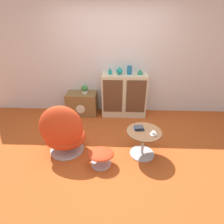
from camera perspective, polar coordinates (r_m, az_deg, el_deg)
ground_plane at (r=3.24m, az=-0.47°, el=-12.10°), size 12.00×12.00×0.00m
wall_back at (r=4.20m, az=0.50°, el=17.02°), size 6.40×0.06×2.60m
sideboard at (r=4.18m, az=3.96°, el=5.54°), size 1.03×0.45×1.01m
tv_console at (r=4.36m, az=-9.71°, el=2.78°), size 0.72×0.46×0.54m
egg_chair at (r=3.05m, az=-15.58°, el=-6.54°), size 0.72×0.66×0.94m
ottoman at (r=2.86m, az=-3.68°, el=-13.90°), size 0.42×0.36×0.26m
coffee_table at (r=3.01m, az=10.15°, el=-9.13°), size 0.57×0.57×0.48m
vase_leftmost at (r=4.01m, az=-0.62°, el=12.91°), size 0.09×0.09×0.13m
vase_inner_left at (r=4.00m, az=2.47°, el=13.22°), size 0.14×0.14×0.15m
vase_inner_right at (r=4.00m, az=5.72°, el=13.47°), size 0.11×0.11×0.19m
vase_rightmost at (r=4.04m, az=9.20°, el=12.52°), size 0.12×0.12×0.10m
potted_plant at (r=4.20m, az=-8.92°, el=7.39°), size 0.15×0.15×0.20m
teacup at (r=2.85m, az=13.35°, el=-6.80°), size 0.11×0.11×0.05m
book_stack at (r=2.94m, az=8.67°, el=-5.07°), size 0.16×0.13×0.04m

